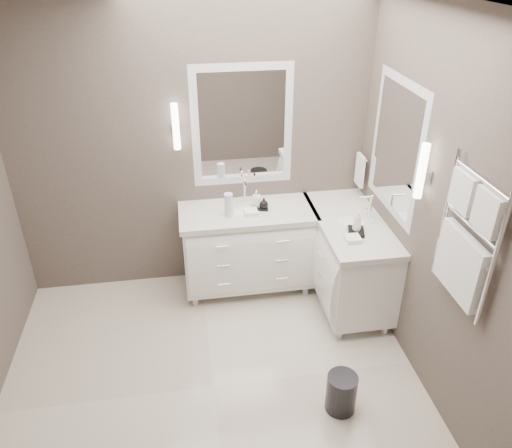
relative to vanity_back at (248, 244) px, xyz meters
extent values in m
cube|color=beige|center=(-0.45, -1.23, -0.49)|extent=(3.20, 3.00, 0.01)
cube|color=white|center=(-0.45, -1.23, 2.22)|extent=(3.20, 3.00, 0.01)
cube|color=#544943|center=(-0.45, 0.28, 0.86)|extent=(3.20, 0.01, 2.70)
cube|color=#544943|center=(-0.45, -2.73, 0.86)|extent=(3.20, 0.01, 2.70)
cube|color=#544943|center=(1.15, -1.23, 0.86)|extent=(0.01, 3.00, 2.70)
cube|color=white|center=(0.00, 0.00, -0.04)|extent=(1.20, 0.55, 0.70)
cube|color=silver|center=(0.00, 0.00, 0.34)|extent=(1.24, 0.59, 0.05)
ellipsoid|color=white|center=(0.00, 0.00, 0.32)|extent=(0.36, 0.28, 0.12)
cylinder|color=white|center=(0.00, 0.16, 0.47)|extent=(0.02, 0.02, 0.22)
cube|color=white|center=(0.88, -0.33, -0.04)|extent=(0.55, 1.20, 0.70)
cube|color=silver|center=(0.88, -0.33, 0.34)|extent=(0.59, 1.24, 0.05)
ellipsoid|color=white|center=(0.88, -0.33, 0.32)|extent=(0.36, 0.28, 0.12)
cylinder|color=white|center=(1.04, -0.33, 0.47)|extent=(0.02, 0.02, 0.22)
cube|color=white|center=(0.00, 0.26, 1.06)|extent=(0.90, 0.02, 1.10)
cube|color=white|center=(0.00, 0.26, 1.06)|extent=(0.77, 0.02, 0.96)
cube|color=white|center=(1.14, -0.43, 1.06)|extent=(0.02, 0.90, 1.10)
cube|color=white|center=(1.14, -0.43, 1.06)|extent=(0.02, 0.90, 0.96)
cube|color=white|center=(-0.58, 0.20, 1.06)|extent=(0.05, 0.05, 0.10)
cylinder|color=white|center=(-0.58, 0.20, 1.11)|extent=(0.06, 0.06, 0.40)
cube|color=white|center=(1.08, -1.01, 1.06)|extent=(0.05, 0.05, 0.10)
cylinder|color=white|center=(1.08, -1.01, 1.11)|extent=(0.06, 0.06, 0.40)
cylinder|color=white|center=(1.10, 0.13, 0.76)|extent=(0.02, 0.22, 0.02)
cube|color=white|center=(1.08, 0.13, 0.62)|extent=(0.03, 0.17, 0.30)
cylinder|color=white|center=(1.10, -1.90, 0.96)|extent=(0.03, 0.03, 0.90)
cylinder|color=white|center=(1.10, -1.35, 0.96)|extent=(0.03, 0.03, 0.90)
cube|color=white|center=(1.10, -1.76, 1.19)|extent=(0.06, 0.22, 0.24)
cube|color=white|center=(1.10, -1.50, 1.19)|extent=(0.06, 0.22, 0.24)
cube|color=white|center=(1.10, -1.63, 0.75)|extent=(0.06, 0.46, 0.42)
cylinder|color=black|center=(0.45, -1.57, -0.33)|extent=(0.23, 0.23, 0.31)
cube|color=black|center=(0.12, 0.01, 0.38)|extent=(0.17, 0.14, 0.02)
cube|color=black|center=(0.84, -0.54, 0.38)|extent=(0.17, 0.20, 0.03)
cylinder|color=silver|center=(-0.18, -0.08, 0.47)|extent=(0.09, 0.09, 0.22)
imported|color=white|center=(0.09, 0.03, 0.46)|extent=(0.09, 0.09, 0.15)
imported|color=black|center=(0.15, -0.02, 0.44)|extent=(0.10, 0.10, 0.10)
imported|color=white|center=(0.84, -0.54, 0.48)|extent=(0.08, 0.08, 0.18)
camera|label=1|loc=(-0.55, -3.94, 2.52)|focal=35.00mm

